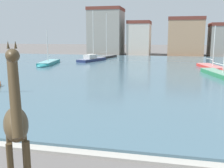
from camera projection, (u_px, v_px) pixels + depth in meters
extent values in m
cube|color=#476675|center=(153.00, 71.00, 35.70)|extent=(84.92, 52.21, 0.25)
cube|color=#ADA89E|center=(111.00, 156.00, 10.41)|extent=(84.92, 0.50, 0.12)
cylinder|color=#42331E|center=(26.00, 162.00, 7.75)|extent=(0.16, 0.16, 2.18)
cylinder|color=#42331E|center=(11.00, 165.00, 7.59)|extent=(0.16, 0.16, 2.18)
ellipsoid|color=#42331E|center=(16.00, 124.00, 6.92)|extent=(1.48, 1.75, 0.83)
cylinder|color=#42331E|center=(15.00, 94.00, 5.76)|extent=(0.85, 1.07, 1.86)
ellipsoid|color=#42331E|center=(13.00, 56.00, 5.18)|extent=(0.52, 0.58, 0.28)
cone|color=#42331E|center=(15.00, 45.00, 5.17)|extent=(0.06, 0.06, 0.16)
cone|color=#42331E|center=(8.00, 45.00, 5.11)|extent=(0.06, 0.06, 0.16)
cylinder|color=#42331E|center=(16.00, 127.00, 7.71)|extent=(0.17, 0.22, 0.88)
cube|color=black|center=(105.00, 58.00, 54.70)|extent=(3.33, 8.64, 0.64)
ellipsoid|color=black|center=(113.00, 56.00, 58.33)|extent=(2.10, 3.21, 0.61)
cube|color=slate|center=(105.00, 56.00, 54.64)|extent=(3.26, 8.47, 0.06)
cylinder|color=silver|center=(106.00, 35.00, 54.42)|extent=(0.12, 0.12, 8.81)
cylinder|color=silver|center=(103.00, 52.00, 53.72)|extent=(0.65, 2.92, 0.08)
cube|color=navy|center=(92.00, 61.00, 48.06)|extent=(3.93, 7.24, 0.68)
ellipsoid|color=navy|center=(101.00, 59.00, 50.89)|extent=(2.41, 2.85, 0.65)
cube|color=slate|center=(92.00, 59.00, 47.99)|extent=(3.85, 7.10, 0.06)
cube|color=silver|center=(90.00, 57.00, 47.47)|extent=(2.04, 2.74, 0.73)
cylinder|color=silver|center=(93.00, 35.00, 47.65)|extent=(0.12, 0.12, 8.68)
cylinder|color=silver|center=(90.00, 54.00, 47.24)|extent=(0.79, 2.36, 0.08)
cube|color=red|center=(211.00, 68.00, 37.05)|extent=(3.45, 7.21, 0.64)
ellipsoid|color=red|center=(221.00, 71.00, 33.80)|extent=(2.22, 2.76, 0.61)
cube|color=#C7716E|center=(211.00, 65.00, 36.99)|extent=(3.38, 7.06, 0.06)
cylinder|color=silver|center=(214.00, 46.00, 35.98)|extent=(0.12, 0.12, 5.58)
cylinder|color=silver|center=(210.00, 59.00, 37.52)|extent=(0.64, 2.39, 0.08)
cube|color=teal|center=(49.00, 63.00, 42.78)|extent=(3.21, 7.75, 0.70)
ellipsoid|color=teal|center=(43.00, 66.00, 39.26)|extent=(2.13, 2.90, 0.67)
cube|color=#6EA5A8|center=(49.00, 61.00, 42.71)|extent=(3.14, 7.60, 0.06)
cylinder|color=silver|center=(47.00, 45.00, 41.68)|extent=(0.12, 0.12, 5.23)
cylinder|color=silver|center=(50.00, 56.00, 43.29)|extent=(0.56, 2.61, 0.08)
cube|color=#236B42|center=(220.00, 76.00, 29.57)|extent=(3.58, 8.33, 0.73)
cube|color=gray|center=(221.00, 72.00, 29.50)|extent=(3.51, 8.17, 0.06)
cylinder|color=silver|center=(218.00, 64.00, 30.15)|extent=(0.77, 2.80, 0.08)
cube|color=gray|center=(106.00, 33.00, 67.78)|extent=(8.41, 7.95, 11.17)
cube|color=brown|center=(106.00, 9.00, 66.69)|extent=(8.58, 8.11, 0.80)
cube|color=beige|center=(139.00, 40.00, 66.56)|extent=(5.57, 7.07, 7.78)
cube|color=brown|center=(140.00, 23.00, 65.78)|extent=(5.69, 7.21, 0.80)
cube|color=tan|center=(185.00, 38.00, 63.45)|extent=(8.25, 7.30, 8.48)
cube|color=brown|center=(186.00, 19.00, 62.60)|extent=(8.42, 7.44, 0.80)
cube|color=gray|center=(222.00, 41.00, 61.94)|extent=(5.78, 6.75, 7.06)
cube|color=brown|center=(223.00, 25.00, 61.22)|extent=(5.90, 6.88, 0.80)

